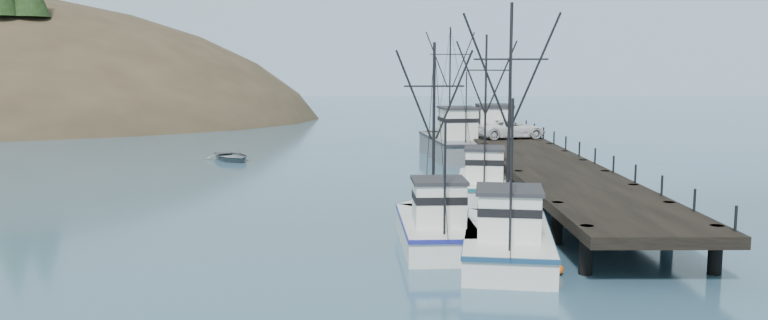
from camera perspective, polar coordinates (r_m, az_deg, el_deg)
ground at (r=34.40m, az=-5.56°, el=-6.81°), size 400.00×400.00×0.00m
pier at (r=50.82m, az=12.07°, el=-0.34°), size 6.00×44.00×2.00m
distant_ridge at (r=203.47m, az=1.71°, el=5.14°), size 360.00×40.00×26.00m
distant_ridge_far at (r=222.58m, az=-11.45°, el=5.20°), size 180.00×25.00×18.00m
moored_sailboats at (r=97.12m, az=-20.72°, el=2.23°), size 13.79×15.13×6.35m
trawler_near at (r=33.40m, az=9.38°, el=-5.87°), size 5.02×11.32×11.39m
trawler_mid at (r=35.18m, az=3.91°, el=-5.10°), size 3.58×9.58×9.73m
trawler_far at (r=47.76m, az=7.63°, el=-1.79°), size 4.43×10.20×10.52m
work_vessel at (r=66.91m, az=5.24°, el=1.26°), size 5.60×14.00×11.89m
pier_shed at (r=65.74m, az=8.41°, el=3.02°), size 3.00×3.20×2.80m
pickup_truck at (r=64.40m, az=9.69°, el=2.36°), size 6.33×3.99×1.63m
motorboat at (r=65.81m, az=-11.55°, el=-0.04°), size 5.75×6.24×1.05m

